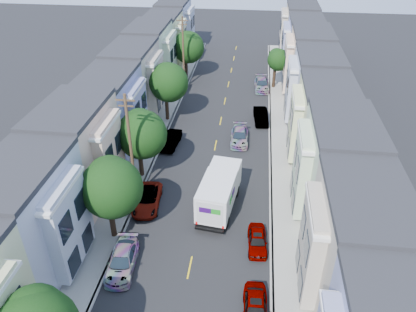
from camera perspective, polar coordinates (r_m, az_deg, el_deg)
ground at (r=35.52m, az=-1.02°, el=-8.31°), size 160.00×160.00×0.00m
road_slab at (r=47.85m, az=1.45°, el=3.33°), size 12.00×70.00×0.02m
curb_left at (r=48.69m, az=-5.66°, el=3.80°), size 0.30×70.00×0.15m
curb_right at (r=47.70m, az=8.71°, el=2.94°), size 0.30×70.00×0.15m
sidewalk_left at (r=48.97m, az=-7.16°, el=3.88°), size 2.60×70.00×0.15m
sidewalk_right at (r=47.78m, az=10.27°, el=2.83°), size 2.60×70.00×0.15m
centerline at (r=47.85m, az=1.45°, el=3.32°), size 0.12×70.00×0.01m
townhouse_row_left at (r=50.01m, az=-11.39°, el=4.01°), size 5.00×70.00×8.50m
townhouse_row_right at (r=48.23m, az=14.76°, el=2.43°), size 5.00×70.00×8.50m
tree_b at (r=31.26m, az=-13.55°, el=-4.40°), size 4.70×4.70×7.26m
tree_c at (r=38.24m, az=-9.41°, el=2.99°), size 4.70×4.70×7.07m
tree_d at (r=48.90m, az=-5.65°, el=10.23°), size 4.67×4.67×7.29m
tree_e at (r=62.04m, az=-2.88°, el=15.01°), size 4.70×4.70×7.21m
tree_far_r at (r=59.46m, az=9.77°, el=13.13°), size 3.10×3.10×5.75m
utility_pole_near at (r=35.37m, az=-10.81°, el=1.12°), size 1.60×0.26×10.00m
utility_pole_far at (r=58.51m, az=-3.49°, el=14.25°), size 1.60×0.26×10.00m
fedex_truck at (r=35.17m, az=1.58°, el=-4.91°), size 2.68×6.96×3.34m
lead_sedan at (r=45.76m, az=4.45°, el=2.78°), size 2.06×4.65×1.38m
parked_left_b at (r=31.35m, az=-11.96°, el=-14.25°), size 2.28×4.72×1.37m
parked_left_c at (r=36.51m, az=-8.55°, el=-6.07°), size 2.68×5.06×1.35m
parked_left_d at (r=45.00m, az=-5.24°, el=2.21°), size 1.83×4.35×1.41m
parked_right_a at (r=28.20m, az=6.68°, el=-20.57°), size 1.80×4.33×1.38m
parked_right_b at (r=32.53m, az=6.94°, el=-11.72°), size 1.69×3.92×1.25m
parked_right_c at (r=50.42m, az=7.44°, el=5.57°), size 1.99×4.53×1.46m
parked_right_d at (r=59.90m, az=7.56°, el=9.95°), size 2.33×4.95×1.45m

